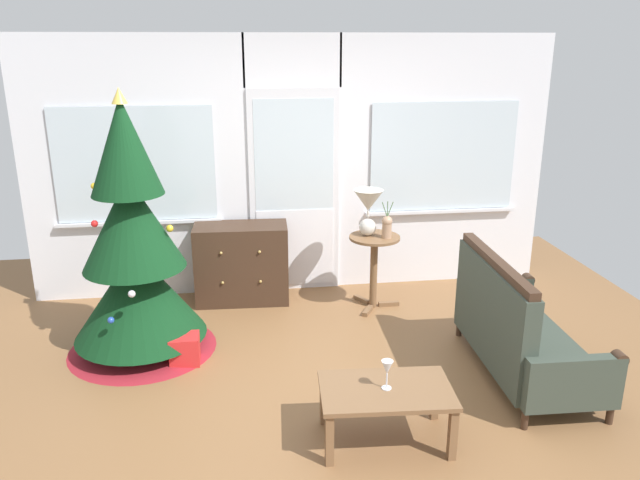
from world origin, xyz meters
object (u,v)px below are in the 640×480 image
object	(u,v)px
gift_box	(185,349)
settee_sofa	(515,330)
table_lamp	(368,206)
wine_glass	(387,369)
dresser_cabinet	(242,263)
flower_vase	(387,226)
side_table	(374,257)
coffee_table	(386,396)
christmas_tree	(135,259)

from	to	relation	value
gift_box	settee_sofa	bearing A→B (deg)	-12.09
table_lamp	wine_glass	world-z (taller)	table_lamp
dresser_cabinet	wine_glass	world-z (taller)	dresser_cabinet
settee_sofa	flower_vase	bearing A→B (deg)	116.74
flower_vase	wine_glass	size ratio (longest dim) A/B	1.79
side_table	wine_glass	world-z (taller)	side_table
dresser_cabinet	gift_box	distance (m)	1.33
table_lamp	coffee_table	world-z (taller)	table_lamp
table_lamp	side_table	bearing A→B (deg)	-33.69
christmas_tree	coffee_table	bearing A→B (deg)	-41.34
dresser_cabinet	wine_glass	xyz separation A→B (m)	(0.86, -2.43, 0.13)
flower_vase	table_lamp	bearing A→B (deg)	147.99
side_table	gift_box	bearing A→B (deg)	-153.30
side_table	wine_glass	size ratio (longest dim) A/B	3.69
dresser_cabinet	table_lamp	world-z (taller)	table_lamp
coffee_table	wine_glass	xyz separation A→B (m)	(0.00, -0.00, 0.20)
table_lamp	gift_box	world-z (taller)	table_lamp
dresser_cabinet	coffee_table	size ratio (longest dim) A/B	1.05
side_table	gift_box	world-z (taller)	side_table
settee_sofa	coffee_table	xyz separation A→B (m)	(-1.17, -0.68, -0.05)
side_table	table_lamp	world-z (taller)	table_lamp
side_table	coffee_table	bearing A→B (deg)	-100.52
table_lamp	christmas_tree	bearing A→B (deg)	-163.16
dresser_cabinet	christmas_tree	bearing A→B (deg)	-133.14
side_table	gift_box	distance (m)	1.99
coffee_table	gift_box	world-z (taller)	coffee_table
flower_vase	wine_glass	distance (m)	2.12
coffee_table	dresser_cabinet	bearing A→B (deg)	109.52
christmas_tree	dresser_cabinet	xyz separation A→B (m)	(0.86, 0.92, -0.41)
settee_sofa	wine_glass	bearing A→B (deg)	-149.87
table_lamp	wine_glass	size ratio (longest dim) A/B	2.26
dresser_cabinet	flower_vase	bearing A→B (deg)	-16.36
side_table	coffee_table	size ratio (longest dim) A/B	0.82
christmas_tree	settee_sofa	world-z (taller)	christmas_tree
dresser_cabinet	coffee_table	bearing A→B (deg)	-70.48
dresser_cabinet	side_table	bearing A→B (deg)	-15.06
settee_sofa	coffee_table	size ratio (longest dim) A/B	1.76
christmas_tree	flower_vase	distance (m)	2.27
settee_sofa	side_table	world-z (taller)	settee_sofa
flower_vase	wine_glass	world-z (taller)	flower_vase
christmas_tree	gift_box	xyz separation A→B (m)	(0.37, -0.29, -0.69)
side_table	gift_box	size ratio (longest dim) A/B	3.06
settee_sofa	coffee_table	world-z (taller)	settee_sofa
settee_sofa	wine_glass	size ratio (longest dim) A/B	7.87
table_lamp	flower_vase	distance (m)	0.25
wine_glass	flower_vase	bearing A→B (deg)	76.51
flower_vase	coffee_table	xyz separation A→B (m)	(-0.49, -2.03, -0.51)
flower_vase	dresser_cabinet	bearing A→B (deg)	163.64
coffee_table	christmas_tree	bearing A→B (deg)	138.66
table_lamp	dresser_cabinet	bearing A→B (deg)	166.02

